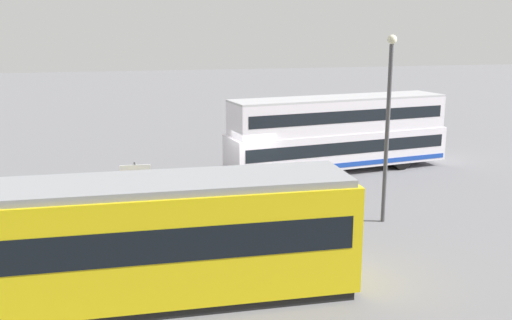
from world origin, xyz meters
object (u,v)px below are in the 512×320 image
(pedestrian_near_railing, at_px, (217,209))
(info_sign, at_px, (136,183))
(street_lamp, at_px, (388,116))
(double_decker_bus, at_px, (338,133))
(tram_yellow, at_px, (78,244))

(pedestrian_near_railing, relative_size, info_sign, 0.68)
(pedestrian_near_railing, relative_size, street_lamp, 0.25)
(pedestrian_near_railing, distance_m, street_lamp, 7.27)
(double_decker_bus, distance_m, info_sign, 12.63)
(tram_yellow, relative_size, street_lamp, 2.11)
(pedestrian_near_railing, bearing_deg, double_decker_bus, -134.71)
(double_decker_bus, xyz_separation_m, pedestrian_near_railing, (8.01, 8.09, -0.98))
(street_lamp, bearing_deg, pedestrian_near_railing, -0.16)
(tram_yellow, distance_m, info_sign, 6.11)
(tram_yellow, distance_m, street_lamp, 12.16)
(double_decker_bus, relative_size, info_sign, 4.73)
(pedestrian_near_railing, distance_m, info_sign, 3.21)
(tram_yellow, relative_size, info_sign, 5.85)
(double_decker_bus, relative_size, pedestrian_near_railing, 6.94)
(tram_yellow, distance_m, pedestrian_near_railing, 6.35)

